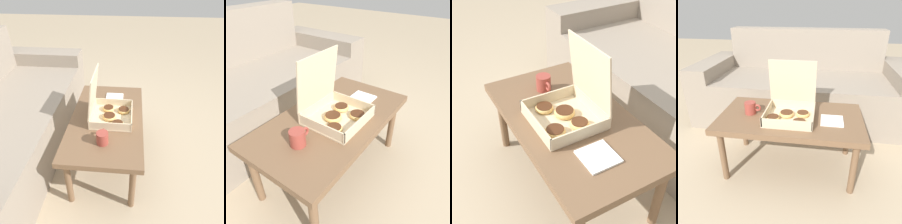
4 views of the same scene
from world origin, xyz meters
TOP-DOWN VIEW (x-y plane):
  - ground_plane at (0.00, 0.00)m, footprint 12.00×12.00m
  - coffee_table at (0.00, -0.06)m, footprint 1.00×0.55m
  - pastry_box at (0.01, -0.07)m, footprint 0.33×0.31m
  - coffee_mug at (-0.28, -0.06)m, footprint 0.12×0.08m
  - napkin_stack at (0.29, -0.09)m, footprint 0.15×0.15m

SIDE VIEW (x-z plane):
  - ground_plane at x=0.00m, z-range 0.00..0.00m
  - coffee_table at x=0.00m, z-range 0.17..0.60m
  - napkin_stack at x=0.29m, z-range 0.43..0.44m
  - coffee_mug at x=-0.28m, z-range 0.43..0.52m
  - pastry_box at x=0.01m, z-range 0.31..0.69m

